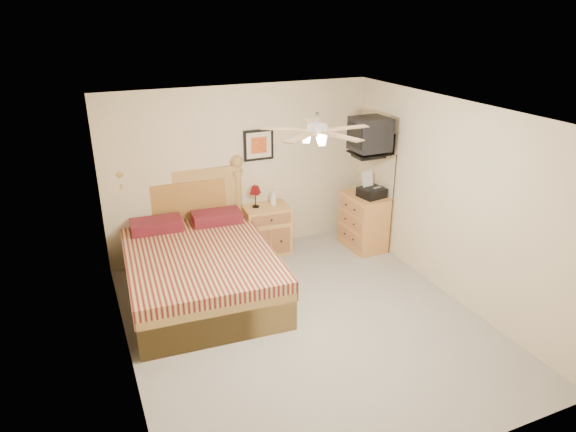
# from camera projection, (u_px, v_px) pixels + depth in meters

# --- Properties ---
(floor) EXTENTS (4.50, 4.50, 0.00)m
(floor) POSITION_uv_depth(u_px,v_px,m) (305.00, 323.00, 6.12)
(floor) COLOR gray
(floor) RESTS_ON ground
(ceiling) EXTENTS (4.00, 4.50, 0.04)m
(ceiling) POSITION_uv_depth(u_px,v_px,m) (308.00, 113.00, 5.17)
(ceiling) COLOR white
(ceiling) RESTS_ON ground
(wall_back) EXTENTS (4.00, 0.04, 2.50)m
(wall_back) POSITION_uv_depth(u_px,v_px,m) (241.00, 171.00, 7.56)
(wall_back) COLOR beige
(wall_back) RESTS_ON ground
(wall_front) EXTENTS (4.00, 0.04, 2.50)m
(wall_front) POSITION_uv_depth(u_px,v_px,m) (439.00, 339.00, 3.74)
(wall_front) COLOR beige
(wall_front) RESTS_ON ground
(wall_left) EXTENTS (0.04, 4.50, 2.50)m
(wall_left) POSITION_uv_depth(u_px,v_px,m) (118.00, 259.00, 4.91)
(wall_left) COLOR beige
(wall_left) RESTS_ON ground
(wall_right) EXTENTS (0.04, 4.50, 2.50)m
(wall_right) POSITION_uv_depth(u_px,v_px,m) (452.00, 201.00, 6.38)
(wall_right) COLOR beige
(wall_right) RESTS_ON ground
(bed) EXTENTS (1.91, 2.43, 1.51)m
(bed) POSITION_uv_depth(u_px,v_px,m) (198.00, 242.00, 6.43)
(bed) COLOR #A67F41
(bed) RESTS_ON ground
(nightstand) EXTENTS (0.71, 0.56, 0.73)m
(nightstand) POSITION_uv_depth(u_px,v_px,m) (267.00, 229.00, 7.79)
(nightstand) COLOR #BC7A38
(nightstand) RESTS_ON ground
(table_lamp) EXTENTS (0.18, 0.18, 0.33)m
(table_lamp) POSITION_uv_depth(u_px,v_px,m) (255.00, 196.00, 7.58)
(table_lamp) COLOR #56070A
(table_lamp) RESTS_ON nightstand
(lotion_bottle) EXTENTS (0.12, 0.12, 0.25)m
(lotion_bottle) POSITION_uv_depth(u_px,v_px,m) (273.00, 197.00, 7.67)
(lotion_bottle) COLOR silver
(lotion_bottle) RESTS_ON nightstand
(framed_picture) EXTENTS (0.46, 0.04, 0.46)m
(framed_picture) POSITION_uv_depth(u_px,v_px,m) (259.00, 145.00, 7.50)
(framed_picture) COLOR black
(framed_picture) RESTS_ON wall_back
(dresser) EXTENTS (0.53, 0.74, 0.85)m
(dresser) POSITION_uv_depth(u_px,v_px,m) (364.00, 221.00, 7.91)
(dresser) COLOR #B58037
(dresser) RESTS_ON ground
(fax_machine) EXTENTS (0.41, 0.42, 0.37)m
(fax_machine) POSITION_uv_depth(u_px,v_px,m) (372.00, 185.00, 7.61)
(fax_machine) COLOR black
(fax_machine) RESTS_ON dresser
(magazine_lower) EXTENTS (0.26, 0.30, 0.02)m
(magazine_lower) POSITION_uv_depth(u_px,v_px,m) (355.00, 189.00, 7.99)
(magazine_lower) COLOR #B8AA97
(magazine_lower) RESTS_ON dresser
(magazine_upper) EXTENTS (0.28, 0.34, 0.02)m
(magazine_upper) POSITION_uv_depth(u_px,v_px,m) (357.00, 187.00, 7.99)
(magazine_upper) COLOR gray
(magazine_upper) RESTS_ON magazine_lower
(wall_tv) EXTENTS (0.56, 0.46, 0.58)m
(wall_tv) POSITION_uv_depth(u_px,v_px,m) (379.00, 136.00, 7.22)
(wall_tv) COLOR black
(wall_tv) RESTS_ON wall_right
(ceiling_fan) EXTENTS (1.14, 1.14, 0.28)m
(ceiling_fan) POSITION_uv_depth(u_px,v_px,m) (317.00, 131.00, 5.06)
(ceiling_fan) COLOR white
(ceiling_fan) RESTS_ON ceiling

